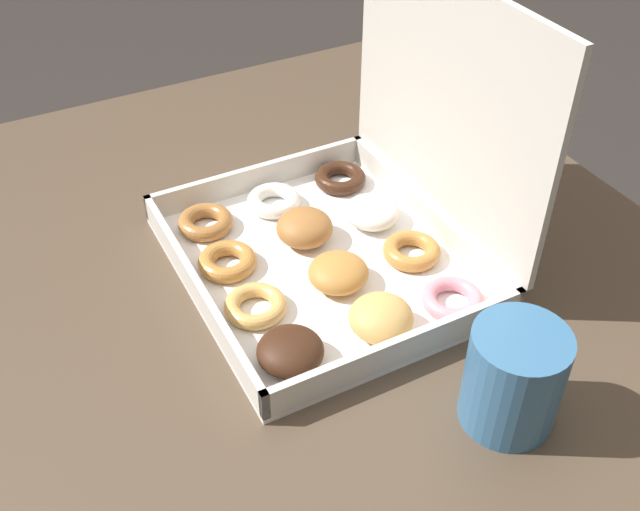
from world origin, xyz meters
name	(u,v)px	position (x,y,z in m)	size (l,w,h in m)	color
dining_table	(266,364)	(0.00, 0.00, 0.61)	(1.05, 0.98, 0.70)	#4C3D2D
donut_box	(352,222)	(-0.02, 0.12, 0.75)	(0.34, 0.30, 0.30)	white
coffee_mug	(514,377)	(0.23, 0.14, 0.75)	(0.09, 0.09, 0.10)	teal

